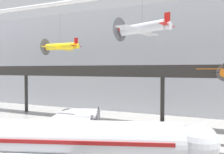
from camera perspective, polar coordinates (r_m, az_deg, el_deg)
hangar_back_wall at (r=47.70m, az=14.96°, el=4.52°), size 140.00×3.00×23.27m
mezzanine_walkway at (r=37.35m, az=12.84°, el=0.49°), size 110.00×3.20×10.20m
airliner_silver_main at (r=20.77m, az=-21.10°, el=-15.03°), size 31.21×36.34×9.85m
suspended_plane_silver_racer at (r=26.73m, az=7.89°, el=12.50°), size 7.10×8.57×5.90m
suspended_plane_yellow_lowwing at (r=36.60m, az=-13.29°, el=7.72°), size 6.36×7.82×7.08m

